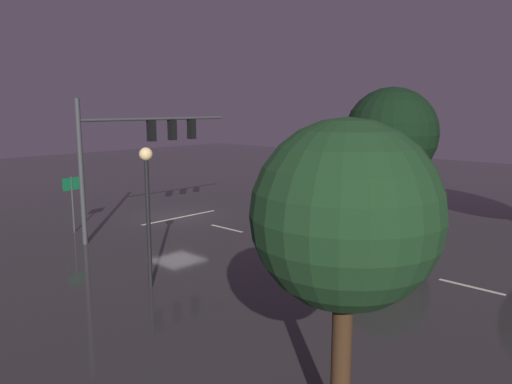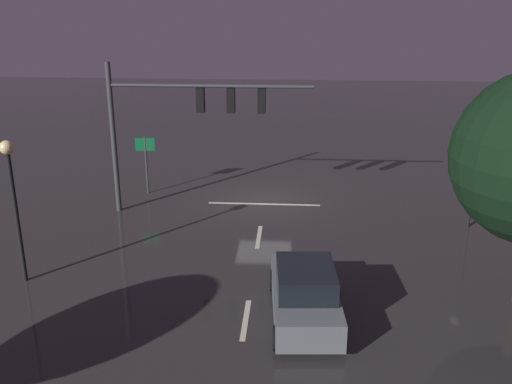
# 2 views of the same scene
# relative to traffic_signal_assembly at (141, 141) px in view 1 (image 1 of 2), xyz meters

# --- Properties ---
(ground_plane) EXTENTS (80.00, 80.00, 0.00)m
(ground_plane) POSITION_rel_traffic_signal_assembly_xyz_m (-3.17, -1.48, -4.38)
(ground_plane) COLOR #2D2B2B
(traffic_signal_assembly) EXTENTS (8.38, 0.47, 6.36)m
(traffic_signal_assembly) POSITION_rel_traffic_signal_assembly_xyz_m (0.00, 0.00, 0.00)
(traffic_signal_assembly) COLOR #383A3D
(traffic_signal_assembly) RESTS_ON ground_plane
(lane_dash_far) EXTENTS (0.16, 2.20, 0.01)m
(lane_dash_far) POSITION_rel_traffic_signal_assembly_xyz_m (-3.17, 2.52, -4.38)
(lane_dash_far) COLOR beige
(lane_dash_far) RESTS_ON ground_plane
(lane_dash_mid) EXTENTS (0.16, 2.20, 0.01)m
(lane_dash_mid) POSITION_rel_traffic_signal_assembly_xyz_m (-3.17, 8.52, -4.38)
(lane_dash_mid) COLOR beige
(lane_dash_mid) RESTS_ON ground_plane
(lane_dash_near) EXTENTS (0.16, 2.20, 0.01)m
(lane_dash_near) POSITION_rel_traffic_signal_assembly_xyz_m (-3.17, 14.52, -4.38)
(lane_dash_near) COLOR beige
(lane_dash_near) RESTS_ON ground_plane
(stop_bar) EXTENTS (5.00, 0.16, 0.01)m
(stop_bar) POSITION_rel_traffic_signal_assembly_xyz_m (-3.17, -1.18, -4.38)
(stop_bar) COLOR beige
(stop_bar) RESTS_ON ground_plane
(car_approaching) EXTENTS (2.16, 4.47, 1.70)m
(car_approaching) POSITION_rel_traffic_signal_assembly_xyz_m (-4.85, 8.30, -3.58)
(car_approaching) COLOR slate
(car_approaching) RESTS_ON ground_plane
(street_lamp_left_kerb) EXTENTS (0.44, 0.44, 4.52)m
(street_lamp_left_kerb) POSITION_rel_traffic_signal_assembly_xyz_m (-11.54, 0.89, -1.17)
(street_lamp_left_kerb) COLOR black
(street_lamp_left_kerb) RESTS_ON ground_plane
(street_lamp_right_kerb) EXTENTS (0.44, 0.44, 4.71)m
(street_lamp_right_kerb) POSITION_rel_traffic_signal_assembly_xyz_m (4.24, 6.60, -1.05)
(street_lamp_right_kerb) COLOR black
(street_lamp_right_kerb) RESTS_ON ground_plane
(route_sign) EXTENTS (0.90, 0.14, 2.72)m
(route_sign) POSITION_rel_traffic_signal_assembly_xyz_m (2.40, -2.33, -2.42)
(route_sign) COLOR #383A3D
(route_sign) RESTS_ON ground_plane
(tree_left_near) EXTENTS (5.03, 5.03, 7.06)m
(tree_left_near) POSITION_rel_traffic_signal_assembly_xyz_m (-11.37, 6.92, 0.16)
(tree_left_near) COLOR #382314
(tree_left_near) RESTS_ON ground_plane
(tree_right_near) EXTENTS (3.25, 3.25, 5.85)m
(tree_right_near) POSITION_rel_traffic_signal_assembly_xyz_m (6.56, 15.73, -0.19)
(tree_right_near) COLOR #382314
(tree_right_near) RESTS_ON ground_plane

